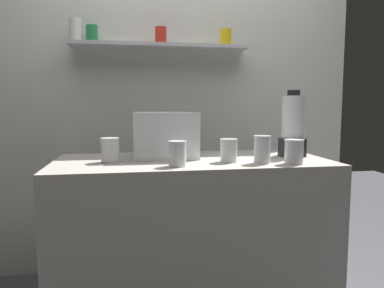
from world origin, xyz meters
The scene contains 9 objects.
counter centered at (0.00, 0.00, 0.45)m, with size 1.40×0.64×0.90m, color #9E998E.
back_wall_unit centered at (-0.01, 0.77, 1.26)m, with size 2.60×0.24×2.50m.
carrot_display_bin centered at (-0.13, 0.09, 0.97)m, with size 0.34×0.24×0.24m.
blender_pitcher centered at (0.56, 0.03, 1.05)m, with size 0.15×0.15×0.36m.
juice_cup_orange_far_left centered at (-0.41, -0.02, 0.95)m, with size 0.09×0.09×0.12m.
juice_cup_mango_left centered at (-0.10, -0.20, 0.95)m, with size 0.08×0.08×0.12m.
juice_cup_orange_middle centered at (0.17, -0.11, 0.95)m, with size 0.09×0.09×0.11m.
juice_cup_carrot_right centered at (0.31, -0.18, 0.96)m, with size 0.08×0.08×0.13m.
juice_cup_carrot_far_right centered at (0.46, -0.23, 0.95)m, with size 0.09×0.09×0.12m.
Camera 1 is at (-0.31, -1.84, 1.18)m, focal length 34.16 mm.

